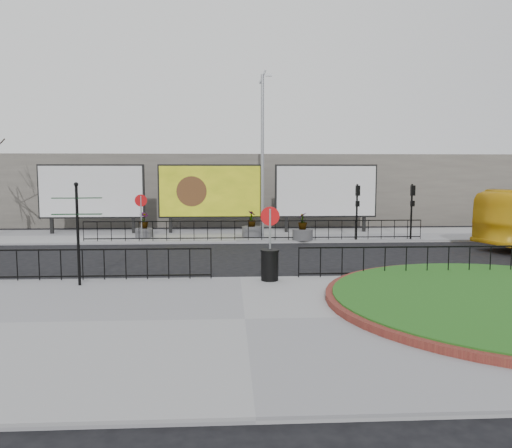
{
  "coord_description": "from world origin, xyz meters",
  "views": [
    {
      "loc": [
        -0.38,
        -17.04,
        3.72
      ],
      "look_at": [
        0.61,
        1.1,
        1.85
      ],
      "focal_mm": 35.0,
      "sensor_mm": 36.0,
      "label": 1
    }
  ],
  "objects": [
    {
      "name": "planter_b",
      "position": [
        0.9,
        11.0,
        0.6
      ],
      "size": [
        1.08,
        1.08,
        1.49
      ],
      "color": "#4C4C4F",
      "rests_on": "pavement_far"
    },
    {
      "name": "planter_c",
      "position": [
        3.57,
        9.4,
        0.59
      ],
      "size": [
        1.1,
        1.1,
        1.48
      ],
      "color": "#4C4C4F",
      "rests_on": "pavement_far"
    },
    {
      "name": "planter_a",
      "position": [
        -5.15,
        11.0,
        0.6
      ],
      "size": [
        0.97,
        0.97,
        1.4
      ],
      "color": "#4C4C4F",
      "rests_on": "pavement_far"
    },
    {
      "name": "pavement_far",
      "position": [
        0.0,
        12.0,
        0.06
      ],
      "size": [
        44.0,
        6.0,
        0.12
      ],
      "primitive_type": "cube",
      "color": "gray",
      "rests_on": "ground"
    },
    {
      "name": "billboard_left",
      "position": [
        -8.5,
        12.97,
        2.6
      ],
      "size": [
        6.2,
        0.31,
        4.1
      ],
      "color": "black",
      "rests_on": "pavement_far"
    },
    {
      "name": "signal_pole_a",
      "position": [
        6.5,
        9.34,
        2.1
      ],
      "size": [
        0.22,
        0.26,
        3.0
      ],
      "color": "black",
      "rests_on": "pavement_far"
    },
    {
      "name": "billboard_mid",
      "position": [
        -1.5,
        12.97,
        2.6
      ],
      "size": [
        6.2,
        0.31,
        4.1
      ],
      "color": "black",
      "rests_on": "pavement_far"
    },
    {
      "name": "lamp_post",
      "position": [
        1.51,
        11.0,
        4.83
      ],
      "size": [
        0.74,
        0.18,
        9.23
      ],
      "color": "gray",
      "rests_on": "pavement_far"
    },
    {
      "name": "railing_near_right",
      "position": [
        6.5,
        -0.3,
        0.67
      ],
      "size": [
        9.0,
        0.1,
        1.1
      ],
      "primitive_type": null,
      "color": "black",
      "rests_on": "pavement_near"
    },
    {
      "name": "building_backdrop",
      "position": [
        0.0,
        22.0,
        2.5
      ],
      "size": [
        40.0,
        10.0,
        5.0
      ],
      "primitive_type": "cube",
      "color": "#6B655D",
      "rests_on": "ground"
    },
    {
      "name": "ground",
      "position": [
        0.0,
        0.0,
        0.0
      ],
      "size": [
        90.0,
        90.0,
        0.0
      ],
      "primitive_type": "plane",
      "color": "black",
      "rests_on": "ground"
    },
    {
      "name": "railing_far",
      "position": [
        1.0,
        9.3,
        0.67
      ],
      "size": [
        18.0,
        0.1,
        1.1
      ],
      "primitive_type": null,
      "color": "black",
      "rests_on": "pavement_far"
    },
    {
      "name": "speed_sign_far",
      "position": [
        -5.0,
        9.4,
        1.92
      ],
      "size": [
        0.64,
        0.07,
        2.47
      ],
      "color": "gray",
      "rests_on": "pavement_far"
    },
    {
      "name": "pavement_near",
      "position": [
        0.0,
        -5.0,
        0.06
      ],
      "size": [
        30.0,
        10.0,
        0.12
      ],
      "primitive_type": "cube",
      "color": "gray",
      "rests_on": "ground"
    },
    {
      "name": "litter_bin",
      "position": [
        0.98,
        -0.6,
        0.65
      ],
      "size": [
        0.63,
        0.63,
        1.04
      ],
      "color": "black",
      "rests_on": "pavement_near"
    },
    {
      "name": "fingerpost_sign",
      "position": [
        -5.19,
        -1.0,
        2.12
      ],
      "size": [
        1.55,
        0.32,
        3.31
      ],
      "rotation": [
        0.0,
        0.0,
        -0.01
      ],
      "color": "black",
      "rests_on": "pavement_near"
    },
    {
      "name": "railing_near_left",
      "position": [
        -6.0,
        -0.3,
        0.67
      ],
      "size": [
        10.0,
        0.1,
        1.1
      ],
      "primitive_type": null,
      "color": "black",
      "rests_on": "pavement_near"
    },
    {
      "name": "billboard_right",
      "position": [
        5.5,
        12.97,
        2.6
      ],
      "size": [
        6.2,
        0.31,
        4.1
      ],
      "color": "black",
      "rests_on": "pavement_far"
    },
    {
      "name": "speed_sign_near",
      "position": [
        1.0,
        -0.4,
        1.92
      ],
      "size": [
        0.64,
        0.07,
        2.47
      ],
      "color": "gray",
      "rests_on": "pavement_near"
    },
    {
      "name": "signal_pole_b",
      "position": [
        9.5,
        9.34,
        2.1
      ],
      "size": [
        0.22,
        0.26,
        3.0
      ],
      "color": "black",
      "rests_on": "pavement_far"
    }
  ]
}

